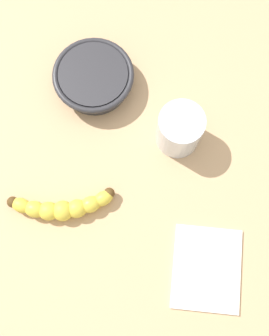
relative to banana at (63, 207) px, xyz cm
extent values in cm
cube|color=tan|center=(-11.41, 7.95, -3.42)|extent=(120.00, 120.00, 3.00)
ellipsoid|color=yellow|center=(1.08, -7.59, 0.00)|extent=(3.30, 4.32, 2.68)
ellipsoid|color=yellow|center=(1.33, -4.98, 0.00)|extent=(3.15, 3.99, 3.07)
ellipsoid|color=yellow|center=(1.20, -2.37, 0.00)|extent=(3.91, 4.32, 3.45)
ellipsoid|color=yellow|center=(0.69, 0.19, 0.00)|extent=(4.74, 4.80, 3.83)
ellipsoid|color=yellow|center=(-0.19, 2.65, 0.00)|extent=(4.74, 4.98, 3.45)
ellipsoid|color=yellow|center=(-1.41, 4.96, 0.00)|extent=(4.69, 4.96, 3.07)
ellipsoid|color=yellow|center=(-2.96, 7.07, 0.00)|extent=(4.59, 4.73, 2.68)
sphere|color=#513819|center=(0.79, -9.33, 0.00)|extent=(2.11, 2.11, 2.11)
sphere|color=#513819|center=(-4.11, 8.41, 0.00)|extent=(2.11, 2.11, 2.11)
cylinder|color=silver|center=(-17.82, 18.79, 2.81)|extent=(8.51, 8.51, 9.45)
cylinder|color=pink|center=(-17.82, 18.79, 2.06)|extent=(8.01, 8.01, 7.46)
cylinder|color=#2D2D33|center=(-26.05, 0.54, 0.49)|extent=(13.61, 13.61, 4.82)
torus|color=#2D2D33|center=(-26.05, 0.54, 2.31)|extent=(16.00, 16.00, 1.20)
cube|color=white|center=(6.07, 28.03, -1.62)|extent=(16.00, 13.49, 0.60)
camera|label=1|loc=(9.65, 15.31, 78.62)|focal=45.89mm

